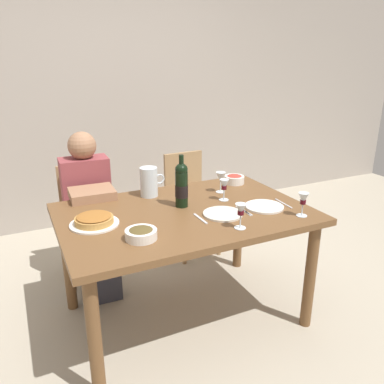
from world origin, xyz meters
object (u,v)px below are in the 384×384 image
wine_glass_left_diner (241,211)px  wine_bottle (182,185)px  chair_right (189,196)px  wine_glass_centre (221,178)px  salad_bowl (234,179)px  dinner_plate_right_setting (264,207)px  baked_tart (94,220)px  chair_left (86,213)px  water_pitcher (149,184)px  wine_glass_right_diner (224,186)px  olive_bowl (141,233)px  wine_glass_spare (303,200)px  diner_left (90,209)px  dinner_plate_left_setting (223,214)px  dining_table (184,225)px

wine_glass_left_diner → wine_bottle: bearing=109.1°
chair_right → wine_glass_centre: bearing=81.7°
salad_bowl → dinner_plate_right_setting: bearing=-100.1°
baked_tart → chair_left: (0.09, 0.85, -0.29)m
wine_glass_centre → chair_left: bearing=140.9°
salad_bowl → wine_glass_centre: wine_glass_centre is taller
wine_bottle → chair_right: (0.43, 0.82, -0.40)m
chair_left → chair_right: same height
water_pitcher → salad_bowl: size_ratio=1.35×
baked_tart → wine_glass_right_diner: size_ratio=1.93×
chair_left → baked_tart: bearing=85.7°
water_pitcher → chair_left: size_ratio=0.23×
olive_bowl → wine_glass_centre: bearing=32.6°
dinner_plate_right_setting → chair_right: (-0.03, 1.06, -0.27)m
wine_glass_spare → diner_left: size_ratio=0.12×
wine_glass_right_diner → salad_bowl: bearing=48.1°
salad_bowl → wine_glass_centre: (-0.19, -0.13, 0.07)m
olive_bowl → chair_left: 1.18m
water_pitcher → chair_right: 0.85m
water_pitcher → dinner_plate_right_setting: (0.58, -0.52, -0.08)m
chair_right → wine_bottle: bearing=60.2°
chair_left → wine_bottle: bearing=122.2°
dinner_plate_left_setting → olive_bowl: bearing=-169.4°
wine_glass_left_diner → dining_table: bearing=115.2°
dining_table → wine_glass_right_diner: size_ratio=10.50×
wine_glass_centre → dinner_plate_right_setting: bearing=-74.8°
wine_glass_left_diner → wine_glass_centre: bearing=70.7°
baked_tart → wine_glass_right_diner: 0.86m
wine_glass_left_diner → dinner_plate_left_setting: size_ratio=0.60×
wine_glass_spare → diner_left: (-1.05, 1.02, -0.24)m
baked_tart → dinner_plate_right_setting: (1.02, -0.19, -0.02)m
baked_tart → diner_left: bearing=81.9°
wine_glass_left_diner → water_pitcher: bearing=110.8°
olive_bowl → wine_glass_right_diner: size_ratio=1.16×
dining_table → wine_glass_centre: bearing=29.7°
wine_glass_spare → dinner_plate_left_setting: bearing=152.3°
wine_glass_left_diner → olive_bowl: bearing=168.7°
dining_table → chair_right: bearing=63.5°
wine_bottle → wine_glass_centre: (0.36, 0.13, -0.04)m
wine_glass_centre → dinner_plate_right_setting: wine_glass_centre is taller
olive_bowl → diner_left: 0.92m
wine_glass_right_diner → diner_left: (-0.77, 0.58, -0.24)m
wine_bottle → wine_glass_left_diner: wine_bottle is taller
olive_bowl → dinner_plate_right_setting: size_ratio=0.69×
salad_bowl → dinner_plate_left_setting: salad_bowl is taller
wine_glass_left_diner → wine_glass_spare: (0.42, -0.01, -0.00)m
wine_glass_right_diner → chair_left: wine_glass_right_diner is taller
wine_bottle → dinner_plate_left_setting: (0.16, -0.24, -0.14)m
wine_glass_spare → chair_left: wine_glass_spare is taller
wine_glass_right_diner → chair_left: (-0.76, 0.82, -0.36)m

